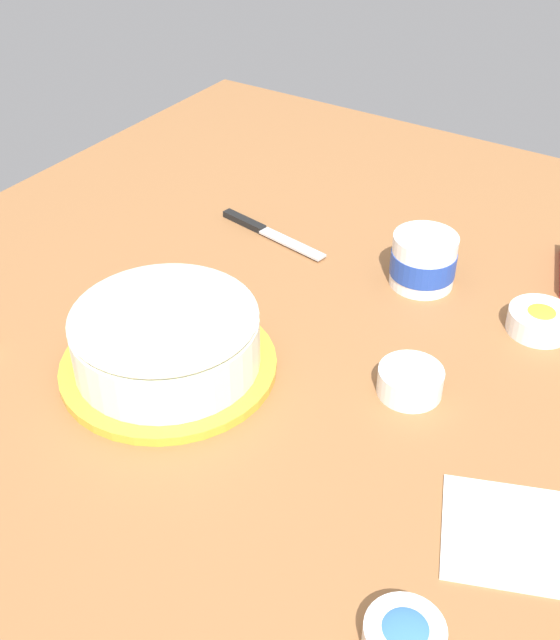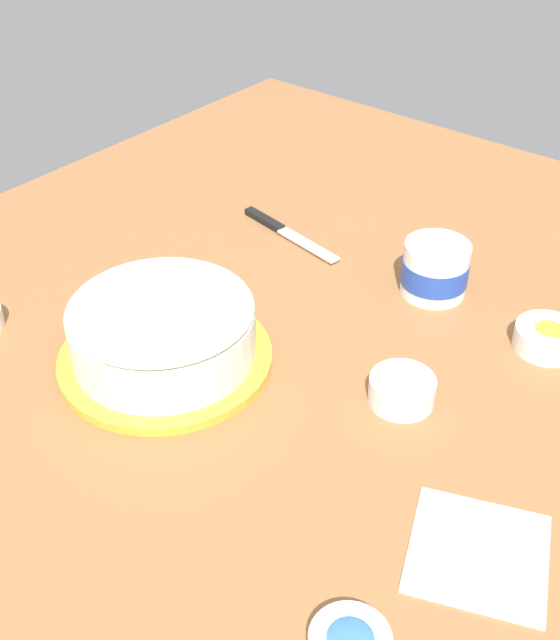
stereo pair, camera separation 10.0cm
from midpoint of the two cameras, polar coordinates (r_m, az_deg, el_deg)
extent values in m
plane|color=#936038|center=(1.22, 1.64, -0.34)|extent=(1.54, 1.54, 0.00)
cylinder|color=gold|center=(1.15, -10.47, -3.30)|extent=(0.31, 0.31, 0.01)
cylinder|color=brown|center=(1.12, -10.68, -1.82)|extent=(0.24, 0.24, 0.06)
cylinder|color=white|center=(1.12, -10.71, -1.62)|extent=(0.26, 0.26, 0.07)
ellipsoid|color=white|center=(1.09, -10.96, 0.20)|extent=(0.26, 0.26, 0.03)
cylinder|color=white|center=(1.30, 8.08, 4.21)|extent=(0.10, 0.10, 0.09)
cylinder|color=#2347B2|center=(1.30, 8.06, 4.05)|extent=(0.11, 0.11, 0.04)
cylinder|color=white|center=(1.28, 8.22, 5.66)|extent=(0.09, 0.09, 0.01)
cube|color=silver|center=(1.40, -1.20, 5.43)|extent=(0.05, 0.14, 0.00)
cube|color=black|center=(1.48, -4.54, 7.03)|extent=(0.03, 0.10, 0.01)
cylinder|color=white|center=(0.84, 5.25, -21.90)|extent=(0.08, 0.08, 0.03)
cylinder|color=blue|center=(0.84, 5.27, -21.74)|extent=(0.07, 0.07, 0.01)
ellipsoid|color=blue|center=(0.83, 5.30, -21.48)|extent=(0.06, 0.06, 0.02)
cylinder|color=white|center=(1.24, 15.94, -0.14)|extent=(0.10, 0.10, 0.03)
cylinder|color=yellow|center=(1.24, 15.97, -0.02)|extent=(0.08, 0.08, 0.01)
ellipsoid|color=yellow|center=(1.24, 16.02, 0.24)|extent=(0.07, 0.07, 0.02)
cylinder|color=white|center=(1.09, 6.73, -4.47)|extent=(0.09, 0.09, 0.04)
cylinder|color=#B251C6|center=(1.09, 6.73, -4.42)|extent=(0.08, 0.08, 0.01)
ellipsoid|color=#B251C6|center=(1.09, 6.76, -4.14)|extent=(0.06, 0.06, 0.02)
cube|color=white|center=(0.95, 13.14, -14.78)|extent=(0.19, 0.19, 0.01)
camera|label=1|loc=(0.05, -92.46, -1.83)|focal=44.64mm
camera|label=2|loc=(0.05, 87.54, 1.83)|focal=44.64mm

